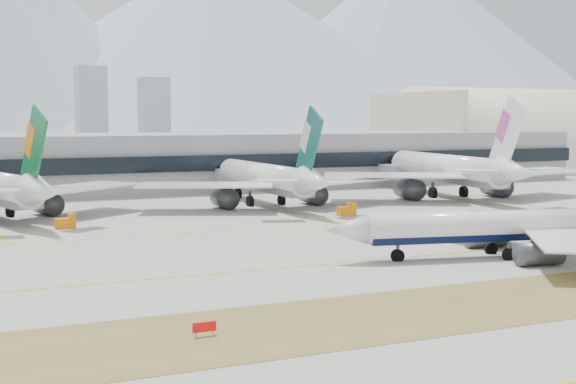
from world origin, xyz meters
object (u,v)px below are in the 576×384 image
widebody_china_air (451,171)px  hangar (515,170)px  terminal (108,162)px  widebody_cathay (268,179)px  taxiing_airliner (506,227)px

widebody_china_air → hangar: (83.15, 74.11, -6.45)m
terminal → hangar: hangar is taller
widebody_china_air → terminal: 89.51m
widebody_cathay → terminal: bearing=25.7°
terminal → widebody_china_air: bearing=-37.1°
taxiing_airliner → widebody_china_air: widebody_china_air is taller
taxiing_airliner → hangar: hangar is taller
terminal → taxiing_airliner: bearing=-77.1°
taxiing_airliner → widebody_china_air: bearing=-109.1°
taxiing_airliner → widebody_cathay: widebody_cathay is taller
widebody_cathay → widebody_china_air: widebody_china_air is taller
taxiing_airliner → hangar: bearing=-119.0°
widebody_china_air → hangar: hangar is taller
widebody_cathay → hangar: size_ratio=0.68×
widebody_china_air → widebody_cathay: bearing=95.4°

